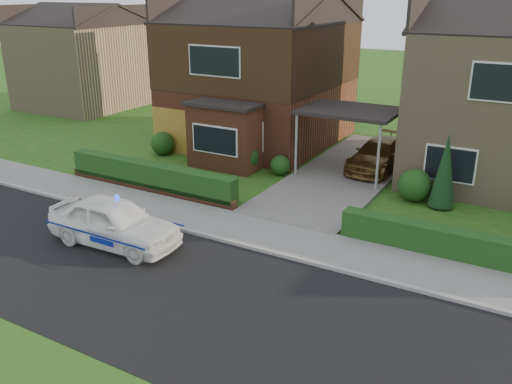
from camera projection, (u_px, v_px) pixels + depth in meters
The scene contains 22 objects.
ground at pixel (191, 296), 13.67m from camera, with size 120.00×120.00×0.00m, color #1C5115.
road at pixel (191, 296), 13.67m from camera, with size 60.00×6.00×0.02m, color black.
kerb at pixel (251, 247), 16.13m from camera, with size 60.00×0.16×0.12m, color #9E9993.
sidewalk at pixel (268, 235), 16.99m from camera, with size 60.00×2.00×0.10m, color slate.
driveway at pixel (346, 173), 22.60m from camera, with size 3.80×12.00×0.12m, color #666059.
house_left at pixel (260, 65), 26.31m from camera, with size 7.50×9.53×7.25m.
carport_link at pixel (350, 112), 21.65m from camera, with size 3.80×3.00×2.77m.
garage_door at pixel (172, 131), 25.22m from camera, with size 2.20×0.10×2.10m, color #9A6321.
dwarf_wall at pixel (149, 188), 20.60m from camera, with size 7.70×0.25×0.36m, color brown.
hedge_left at pixel (152, 191), 20.79m from camera, with size 7.50×0.55×0.90m, color #133E18.
hedge_right at pixel (468, 263), 15.34m from camera, with size 7.50×0.55×0.80m, color #133E18.
shrub_left_far at pixel (163, 143), 25.14m from camera, with size 1.08×1.08×1.08m, color #133E18.
shrub_left_mid at pixel (243, 156), 22.86m from camera, with size 1.32×1.32×1.32m, color #133E18.
shrub_left_near at pixel (280, 165), 22.44m from camera, with size 0.84×0.84×0.84m, color #133E18.
shrub_right_near at pixel (415, 185), 19.63m from camera, with size 1.20×1.20×1.20m, color #133E18.
conifer_a at pixel (445, 173), 18.76m from camera, with size 0.90×0.90×2.60m, color black.
neighbour_left at pixel (84, 66), 35.02m from camera, with size 6.50×7.00×5.20m, color tan.
police_car at pixel (114, 223), 16.21m from camera, with size 3.88×4.28×1.60m.
driveway_car at pixel (379, 154), 22.79m from camera, with size 1.72×4.24×1.23m, color brown.
potted_plant_a at pixel (202, 186), 20.20m from camera, with size 0.38×0.26×0.72m, color gray.
potted_plant_b at pixel (102, 164), 22.64m from camera, with size 0.37×0.46×0.84m, color gray.
potted_plant_c at pixel (232, 192), 19.58m from camera, with size 0.42×0.42×0.75m, color gray.
Camera 1 is at (7.30, -9.49, 7.30)m, focal length 38.00 mm.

